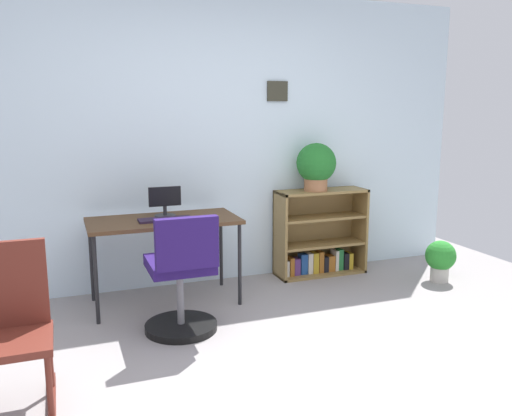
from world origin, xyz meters
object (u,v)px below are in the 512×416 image
Objects in this scene: monitor at (165,202)px; keyboard at (165,219)px; desk at (164,225)px; bookshelf_low at (318,237)px; office_chair at (182,282)px; potted_plant_on_shelf at (316,165)px; rocking_chair at (9,328)px; potted_plant_floor at (440,258)px.

monitor reaches higher than keyboard.
desk is 1.60m from bookshelf_low.
office_chair is 1.01× the size of bookshelf_low.
bookshelf_low is 1.96× the size of potted_plant_on_shelf.
desk is at bearing -169.64° from bookshelf_low.
office_chair is 1.22m from rocking_chair.
bookshelf_low is at bearing 38.56° from potted_plant_on_shelf.
potted_plant_floor is at bearing 14.47° from rocking_chair.
rocking_chair reaches higher than desk.
potted_plant_floor is (2.48, 0.29, -0.16)m from office_chair.
desk reaches higher than potted_plant_floor.
bookshelf_low is 2.27× the size of potted_plant_floor.
desk is 1.66m from rocking_chair.
office_chair reaches higher than potted_plant_floor.
monitor is 0.30× the size of office_chair.
office_chair is at bearing -149.41° from potted_plant_on_shelf.
rocking_chair reaches higher than bookshelf_low.
rocking_chair reaches higher than potted_plant_floor.
potted_plant_floor is at bearing -6.65° from keyboard.
rocking_chair is at bearing -129.85° from desk.
keyboard is 1.62m from rocking_chair.
potted_plant_on_shelf is at bearing 8.78° from desk.
potted_plant_on_shelf is (1.47, 0.29, 0.35)m from keyboard.
rocking_chair is at bearing -149.24° from bookshelf_low.
potted_plant_on_shelf reaches higher than desk.
monitor reaches higher than desk.
monitor is 1.59m from bookshelf_low.
rocking_chair is 2.01× the size of potted_plant_on_shelf.
bookshelf_low reaches higher than desk.
desk is 1.34× the size of rocking_chair.
office_chair is (-0.00, -0.65, -0.27)m from desk.
keyboard is at bearing -167.28° from bookshelf_low.
bookshelf_low is (2.60, 1.55, -0.10)m from rocking_chair.
office_chair is 1.98× the size of potted_plant_on_shelf.
bookshelf_low is at bearing 10.36° from desk.
office_chair is (-0.01, -0.58, -0.33)m from keyboard.
potted_plant_on_shelf is 1.16× the size of potted_plant_floor.
office_chair reaches higher than keyboard.
keyboard is 0.67m from office_chair.
keyboard is 0.47× the size of rocking_chair.
potted_plant_on_shelf is (1.44, 0.14, 0.23)m from monitor.
keyboard reaches higher than potted_plant_floor.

